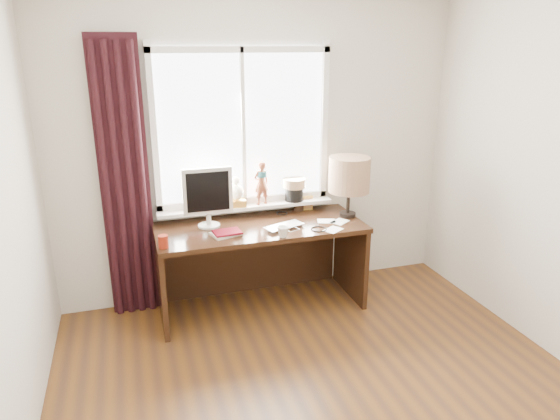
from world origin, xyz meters
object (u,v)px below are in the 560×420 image
object	(u,v)px
laptop	(284,227)
table_lamp	(349,175)
red_cup	(163,242)
monitor	(208,194)
desk	(258,248)
mug	(283,231)

from	to	relation	value
laptop	table_lamp	xyz separation A→B (m)	(0.62, 0.12, 0.35)
laptop	red_cup	xyz separation A→B (m)	(-0.97, -0.13, 0.03)
monitor	table_lamp	bearing A→B (deg)	-4.69
laptop	desk	size ratio (longest dim) A/B	0.19
laptop	desk	bearing A→B (deg)	108.45
laptop	red_cup	distance (m)	0.98
laptop	table_lamp	size ratio (longest dim) A/B	0.64
table_lamp	monitor	bearing A→B (deg)	175.31
laptop	table_lamp	bearing A→B (deg)	-8.25
monitor	table_lamp	world-z (taller)	table_lamp
red_cup	table_lamp	world-z (taller)	table_lamp
laptop	monitor	size ratio (longest dim) A/B	0.67
red_cup	desk	xyz separation A→B (m)	(0.80, 0.34, -0.29)
mug	monitor	size ratio (longest dim) A/B	0.18
mug	monitor	bearing A→B (deg)	141.31
laptop	mug	xyz separation A→B (m)	(-0.07, -0.18, 0.03)
mug	table_lamp	size ratio (longest dim) A/B	0.17
laptop	monitor	distance (m)	0.67
laptop	red_cup	size ratio (longest dim) A/B	3.47
monitor	red_cup	bearing A→B (deg)	-138.64
red_cup	table_lamp	xyz separation A→B (m)	(1.58, 0.25, 0.32)
mug	desk	xyz separation A→B (m)	(-0.10, 0.40, -0.29)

